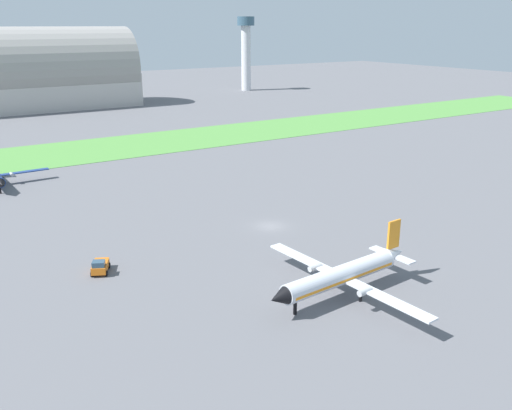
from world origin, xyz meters
name	(u,v)px	position (x,y,z in m)	size (l,w,h in m)	color
ground_plane	(270,226)	(0.00, 0.00, 0.00)	(600.00, 600.00, 0.00)	slate
grass_taxiway_strip	(118,147)	(0.00, 70.18, 0.04)	(360.00, 28.00, 0.08)	#549342
airplane_foreground_turboprop	(343,274)	(-6.13, -23.99, 2.73)	(21.36, 24.92, 7.46)	silver
pushback_tug_near_gate	(100,266)	(-27.83, -2.54, 0.91)	(3.26, 4.02, 1.95)	orange
hangar_distant	(43,74)	(1.38, 151.99, 12.49)	(66.42, 28.79, 29.39)	#BCB7B2
control_tower	(246,47)	(96.09, 162.43, 19.97)	(8.00, 8.00, 33.56)	silver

